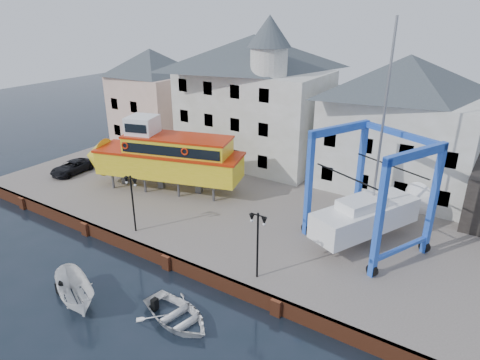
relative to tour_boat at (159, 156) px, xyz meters
The scene contains 13 objects.
ground 11.67m from the tour_boat, 45.57° to the right, with size 140.00×140.00×0.00m, color #18222C.
hardstanding 9.00m from the tour_boat, 22.36° to the left, with size 44.00×22.00×1.00m, color #675D58.
quay_wall 11.43m from the tour_boat, 45.18° to the right, with size 44.00×0.47×1.00m.
building_pink 14.65m from the tour_boat, 135.44° to the left, with size 8.00×7.00×10.30m.
building_white_main 11.44m from the tour_boat, 75.07° to the left, with size 14.00×8.30×14.00m.
building_white_right 20.25m from the tour_boat, 33.77° to the left, with size 12.00×8.00×11.20m.
lamp_post_left 7.60m from the tour_boat, 60.97° to the right, with size 1.12×0.32×4.20m.
lamp_post_right 15.21m from the tour_boat, 25.88° to the right, with size 1.12×0.32×4.20m.
tour_boat is the anchor object (origin of this frame).
travel_lift 18.00m from the tour_boat, ahead, with size 8.18×9.59×14.25m.
van 9.94m from the tour_boat, 167.91° to the right, with size 1.95×4.23×1.18m, color black.
motorboat_a 14.95m from the tour_boat, 66.65° to the right, with size 1.73×4.60×1.78m, color white.
motorboat_b 16.52m from the tour_boat, 44.49° to the right, with size 3.26×4.56×0.95m, color white.
Camera 1 is at (16.69, -16.91, 15.88)m, focal length 32.00 mm.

